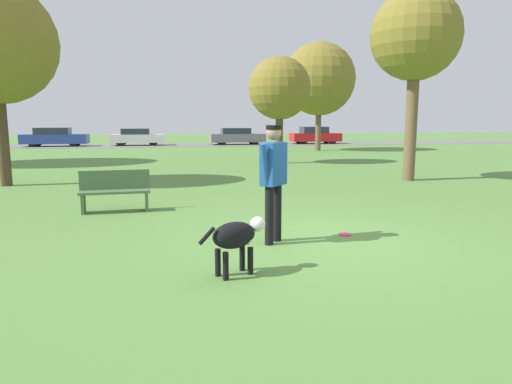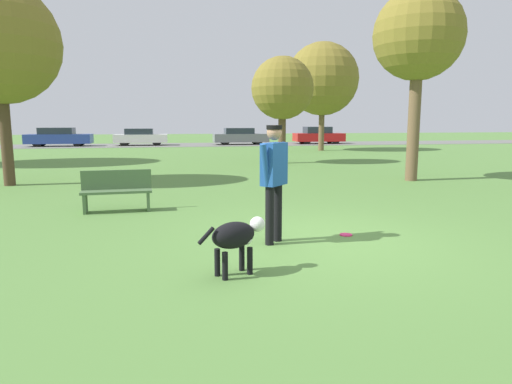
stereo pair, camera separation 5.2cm
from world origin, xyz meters
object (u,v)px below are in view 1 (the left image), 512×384
Objects in this scene: parked_car_grey at (237,136)px; park_bench at (115,190)px; dog at (237,237)px; parked_car_red at (315,135)px; person at (274,173)px; tree_far_right at (319,79)px; frisbee at (345,235)px; tree_mid_center at (280,89)px; parked_car_white at (137,137)px; tree_near_right at (416,37)px; parked_car_blue at (55,137)px.

park_bench is (-6.82, -26.01, -0.19)m from parked_car_grey.
parked_car_grey is at bearing 72.36° from park_bench.
parked_car_red reaches higher than dog.
person is at bearing -52.68° from park_bench.
parked_car_grey is at bearing 115.00° from tree_far_right.
tree_far_right is (8.83, 22.20, 3.92)m from dog.
tree_far_right is at bearing 44.09° from dog.
frisbee is (1.26, 0.22, -1.06)m from person.
frisbee is 0.15× the size of park_bench.
parked_car_white is (-6.84, 16.38, -2.57)m from tree_mid_center.
parked_car_red is (9.43, 28.91, 0.66)m from frisbee.
frisbee is 0.03× the size of tree_far_right.
tree_near_right is (6.71, 7.69, 3.86)m from dog.
frisbee is 22.18m from tree_far_right.
parked_car_white is at bearing 88.84° from park_bench.
tree_near_right reaches higher than dog.
tree_far_right is 4.67× the size of park_bench.
parked_car_grey is 3.02× the size of park_bench.
parked_car_white is 7.64m from parked_car_grey.
park_bench is (-10.64, -17.82, -3.94)m from tree_far_right.
dog is 4.34× the size of frisbee.
parked_car_grey is (2.97, 28.84, 0.63)m from frisbee.
tree_far_right is at bearing -64.65° from parked_car_grey.
tree_far_right is at bearing 71.81° from frisbee.
parked_car_grey is 1.06× the size of parked_car_red.
frisbee is 8.84m from tree_near_right.
parked_car_white is (-4.67, 29.03, 0.64)m from frisbee.
park_bench is at bearing -87.56° from parked_car_white.
dog is 30.80m from parked_car_grey.
parked_car_grey is 26.89m from park_bench.
person is 0.45× the size of parked_car_white.
tree_mid_center is at bearing -51.37° from parked_car_blue.
parked_car_white is at bearing 49.31° from person.
tree_near_right is 23.54m from parked_car_red.
parked_car_blue reaches higher than park_bench.
tree_near_right is 0.86× the size of tree_far_right.
parked_car_grey is (13.45, -0.05, -0.03)m from parked_car_blue.
parked_car_blue is (-12.66, 16.24, -2.55)m from tree_mid_center.
dog is 0.13× the size of tree_far_right.
dog is 0.23× the size of parked_car_white.
park_bench is at bearing 88.21° from dog.
dog is 10.91m from tree_near_right.
tree_far_right is (4.61, 8.00, 1.17)m from tree_mid_center.
frisbee is 29.00m from parked_car_grey.
person is at bearing 35.41° from dog.
tree_near_right is 25.00m from parked_car_white.
tree_mid_center is at bearing -66.68° from parked_car_white.
parked_car_red is (6.46, 0.07, 0.03)m from parked_car_grey.
park_bench is at bearing 143.62° from frisbee.
tree_near_right is 27.58m from parked_car_blue.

